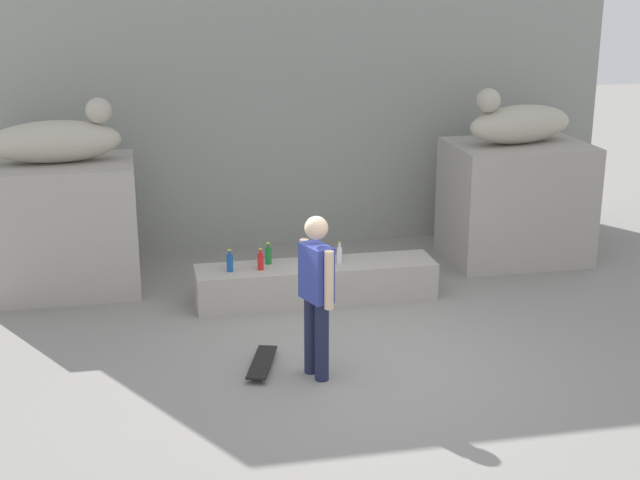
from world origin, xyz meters
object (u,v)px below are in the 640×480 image
object	(u,v)px
skater	(316,290)
bottle_green	(268,255)
bottle_blue	(230,263)
bottle_clear	(339,255)
skateboard	(262,362)
bottle_red	(261,261)
statue_reclining_right	(518,123)
statue_reclining_left	(57,140)

from	to	relation	value
skater	bottle_green	xyz separation A→B (m)	(-0.14, 2.25, -0.35)
bottle_green	bottle_blue	bearing A→B (deg)	-158.99
bottle_blue	bottle_clear	world-z (taller)	bottle_blue
skater	bottle_clear	world-z (taller)	skater
skateboard	bottle_blue	world-z (taller)	bottle_blue
bottle_red	skater	bearing A→B (deg)	-82.66
statue_reclining_right	bottle_clear	world-z (taller)	statue_reclining_right
skater	bottle_red	xyz separation A→B (m)	(-0.26, 2.05, -0.35)
statue_reclining_right	bottle_blue	bearing A→B (deg)	1.21
statue_reclining_left	bottle_green	xyz separation A→B (m)	(2.44, -0.92, -1.35)
statue_reclining_left	bottle_green	bearing A→B (deg)	-25.13
skateboard	bottle_clear	distance (m)	2.26
statue_reclining_right	bottle_red	xyz separation A→B (m)	(-3.70, -1.12, -1.35)
bottle_red	bottle_green	xyz separation A→B (m)	(0.13, 0.21, -0.00)
skater	bottle_green	bearing A→B (deg)	-17.39
statue_reclining_left	bottle_clear	distance (m)	3.72
statue_reclining_left	bottle_red	size ratio (longest dim) A/B	6.09
statue_reclining_left	skater	size ratio (longest dim) A/B	0.98
statue_reclining_left	skateboard	world-z (taller)	statue_reclining_left
statue_reclining_left	skateboard	bearing A→B (deg)	-58.85
statue_reclining_right	bottle_blue	distance (m)	4.42
bottle_clear	bottle_green	xyz separation A→B (m)	(-0.86, 0.14, 0.00)
bottle_blue	bottle_green	xyz separation A→B (m)	(0.49, 0.19, -0.00)
bottle_red	bottle_clear	distance (m)	0.99
statue_reclining_right	statue_reclining_left	bearing A→B (deg)	-14.06
skater	bottle_blue	world-z (taller)	skater
statue_reclining_left	skater	world-z (taller)	statue_reclining_left
statue_reclining_right	skateboard	xyz separation A→B (m)	(-3.94, -2.88, -1.86)
skater	statue_reclining_left	bearing A→B (deg)	18.14
bottle_red	bottle_green	distance (m)	0.24
bottle_green	skateboard	bearing A→B (deg)	-100.77
skateboard	bottle_green	size ratio (longest dim) A/B	3.06
bottle_red	skateboard	bearing A→B (deg)	-98.02
statue_reclining_left	bottle_green	size ratio (longest dim) A/B	6.09
statue_reclining_left	skater	xyz separation A→B (m)	(2.58, -3.18, -1.00)
skateboard	bottle_green	world-z (taller)	bottle_green
bottle_blue	bottle_clear	distance (m)	1.35
skater	bottle_blue	bearing A→B (deg)	-3.91
skateboard	bottle_red	size ratio (longest dim) A/B	3.06
statue_reclining_right	bottle_clear	bearing A→B (deg)	7.30
statue_reclining_right	skateboard	size ratio (longest dim) A/B	2.05
skater	skateboard	world-z (taller)	skater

